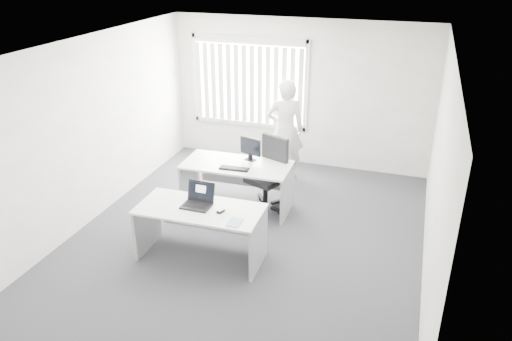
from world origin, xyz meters
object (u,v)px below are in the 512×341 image
(desk_far, at_px, (237,176))
(person, at_px, (285,130))
(desk_near, at_px, (200,222))
(laptop, at_px, (196,197))
(monitor, at_px, (250,149))
(office_chair, at_px, (268,186))

(desk_far, relative_size, person, 0.94)
(desk_near, xyz_separation_m, person, (0.37, 2.93, 0.37))
(laptop, bearing_deg, desk_far, 90.11)
(laptop, distance_m, monitor, 1.72)
(desk_near, distance_m, office_chair, 1.76)
(office_chair, distance_m, person, 1.36)
(desk_near, xyz_separation_m, laptop, (-0.06, 0.02, 0.36))
(desk_far, bearing_deg, laptop, -92.07)
(desk_near, xyz_separation_m, desk_far, (-0.04, 1.51, 0.01))
(desk_near, bearing_deg, laptop, 162.65)
(desk_near, distance_m, monitor, 1.78)
(desk_far, xyz_separation_m, monitor, (0.16, 0.22, 0.41))
(laptop, bearing_deg, office_chair, 74.79)
(desk_far, xyz_separation_m, office_chair, (0.46, 0.19, -0.20))
(office_chair, height_order, laptop, office_chair)
(office_chair, bearing_deg, monitor, -163.93)
(desk_near, bearing_deg, monitor, 84.67)
(person, xyz_separation_m, monitor, (-0.25, -1.21, 0.05))
(office_chair, bearing_deg, person, 114.70)
(desk_near, distance_m, person, 2.98)
(desk_far, relative_size, office_chair, 1.46)
(desk_far, relative_size, monitor, 4.54)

